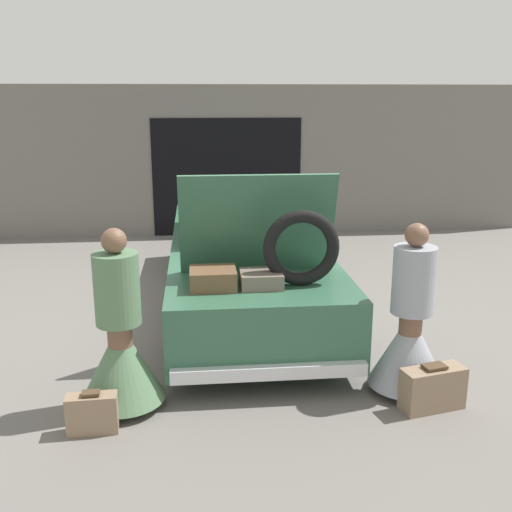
# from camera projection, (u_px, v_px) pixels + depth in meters

# --- Properties ---
(ground_plane) EXTENTS (40.00, 40.00, 0.00)m
(ground_plane) POSITION_uv_depth(u_px,v_px,m) (245.00, 304.00, 7.73)
(ground_plane) COLOR slate
(garage_wall_back) EXTENTS (12.00, 0.14, 2.80)m
(garage_wall_back) POSITION_uv_depth(u_px,v_px,m) (227.00, 162.00, 11.31)
(garage_wall_back) COLOR slate
(garage_wall_back) RESTS_ON ground_plane
(car) EXTENTS (1.85, 5.14, 1.89)m
(car) POSITION_uv_depth(u_px,v_px,m) (245.00, 258.00, 7.57)
(car) COLOR #336047
(car) RESTS_ON ground_plane
(person_left) EXTENTS (0.72, 0.72, 1.58)m
(person_left) POSITION_uv_depth(u_px,v_px,m) (121.00, 347.00, 5.04)
(person_left) COLOR brown
(person_left) RESTS_ON ground_plane
(person_right) EXTENTS (0.70, 0.70, 1.56)m
(person_right) POSITION_uv_depth(u_px,v_px,m) (410.00, 335.00, 5.32)
(person_right) COLOR brown
(person_right) RESTS_ON ground_plane
(suitcase_beside_left_person) EXTENTS (0.41, 0.17, 0.35)m
(suitcase_beside_left_person) POSITION_uv_depth(u_px,v_px,m) (92.00, 413.00, 4.75)
(suitcase_beside_left_person) COLOR #8C7259
(suitcase_beside_left_person) RESTS_ON ground_plane
(suitcase_beside_right_person) EXTENTS (0.58, 0.33, 0.40)m
(suitcase_beside_right_person) POSITION_uv_depth(u_px,v_px,m) (433.00, 388.00, 5.10)
(suitcase_beside_right_person) COLOR #8C7259
(suitcase_beside_right_person) RESTS_ON ground_plane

